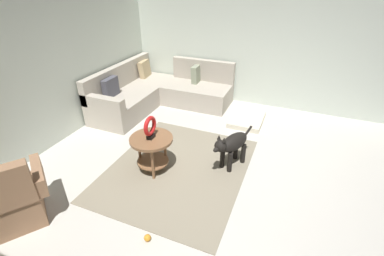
{
  "coord_description": "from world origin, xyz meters",
  "views": [
    {
      "loc": [
        -2.7,
        -0.7,
        2.5
      ],
      "look_at": [
        0.45,
        0.6,
        0.55
      ],
      "focal_mm": 25.33,
      "sensor_mm": 36.0,
      "label": 1
    }
  ],
  "objects_px": {
    "armchair": "(9,201)",
    "dog_toy_ball": "(147,238)",
    "side_table": "(152,145)",
    "dog": "(232,145)",
    "dog_bed_mat": "(247,119)",
    "torus_sculpture": "(150,127)",
    "sectional_couch": "(158,93)"
  },
  "relations": [
    {
      "from": "torus_sculpture",
      "to": "armchair",
      "type": "bearing_deg",
      "value": 146.03
    },
    {
      "from": "armchair",
      "to": "dog_toy_ball",
      "type": "bearing_deg",
      "value": -41.49
    },
    {
      "from": "sectional_couch",
      "to": "dog_toy_ball",
      "type": "distance_m",
      "value": 3.46
    },
    {
      "from": "dog_bed_mat",
      "to": "dog",
      "type": "xyz_separation_m",
      "value": [
        -1.48,
        -0.08,
        0.33
      ]
    },
    {
      "from": "sectional_couch",
      "to": "armchair",
      "type": "xyz_separation_m",
      "value": [
        -3.44,
        -0.02,
        0.03
      ]
    },
    {
      "from": "dog_bed_mat",
      "to": "dog_toy_ball",
      "type": "distance_m",
      "value": 3.1
    },
    {
      "from": "armchair",
      "to": "side_table",
      "type": "relative_size",
      "value": 1.67
    },
    {
      "from": "dog_toy_ball",
      "to": "armchair",
      "type": "bearing_deg",
      "value": 103.1
    },
    {
      "from": "sectional_couch",
      "to": "dog_bed_mat",
      "type": "xyz_separation_m",
      "value": [
        -0.01,
        -1.93,
        -0.25
      ]
    },
    {
      "from": "sectional_couch",
      "to": "dog_bed_mat",
      "type": "height_order",
      "value": "sectional_couch"
    },
    {
      "from": "torus_sculpture",
      "to": "dog_bed_mat",
      "type": "xyz_separation_m",
      "value": [
        1.98,
        -0.94,
        -0.67
      ]
    },
    {
      "from": "armchair",
      "to": "dog_toy_ball",
      "type": "distance_m",
      "value": 1.58
    },
    {
      "from": "dog_toy_ball",
      "to": "sectional_couch",
      "type": "bearing_deg",
      "value": 26.41
    },
    {
      "from": "side_table",
      "to": "dog_bed_mat",
      "type": "distance_m",
      "value": 2.22
    },
    {
      "from": "side_table",
      "to": "dog_bed_mat",
      "type": "xyz_separation_m",
      "value": [
        1.98,
        -0.94,
        -0.37
      ]
    },
    {
      "from": "sectional_couch",
      "to": "torus_sculpture",
      "type": "xyz_separation_m",
      "value": [
        -1.99,
        -0.99,
        0.42
      ]
    },
    {
      "from": "side_table",
      "to": "dog",
      "type": "xyz_separation_m",
      "value": [
        0.5,
        -1.02,
        -0.04
      ]
    },
    {
      "from": "armchair",
      "to": "dog_toy_ball",
      "type": "relative_size",
      "value": 13.07
    },
    {
      "from": "side_table",
      "to": "dog_toy_ball",
      "type": "xyz_separation_m",
      "value": [
        -1.1,
        -0.54,
        -0.38
      ]
    },
    {
      "from": "side_table",
      "to": "dog",
      "type": "distance_m",
      "value": 1.14
    },
    {
      "from": "torus_sculpture",
      "to": "dog_toy_ball",
      "type": "relative_size",
      "value": 4.26
    },
    {
      "from": "armchair",
      "to": "dog_toy_ball",
      "type": "xyz_separation_m",
      "value": [
        0.35,
        -1.52,
        -0.28
      ]
    },
    {
      "from": "armchair",
      "to": "dog_bed_mat",
      "type": "bearing_deg",
      "value": 6.18
    },
    {
      "from": "armchair",
      "to": "dog_bed_mat",
      "type": "relative_size",
      "value": 1.25
    },
    {
      "from": "dog_toy_ball",
      "to": "dog_bed_mat",
      "type": "bearing_deg",
      "value": -7.42
    },
    {
      "from": "dog",
      "to": "sectional_couch",
      "type": "bearing_deg",
      "value": -12.54
    },
    {
      "from": "dog_bed_mat",
      "to": "dog_toy_ball",
      "type": "bearing_deg",
      "value": 172.58
    },
    {
      "from": "torus_sculpture",
      "to": "dog",
      "type": "xyz_separation_m",
      "value": [
        0.5,
        -1.02,
        -0.33
      ]
    },
    {
      "from": "armchair",
      "to": "torus_sculpture",
      "type": "relative_size",
      "value": 3.07
    },
    {
      "from": "sectional_couch",
      "to": "dog",
      "type": "xyz_separation_m",
      "value": [
        -1.49,
        -2.01,
        0.09
      ]
    },
    {
      "from": "side_table",
      "to": "dog",
      "type": "height_order",
      "value": "dog"
    },
    {
      "from": "torus_sculpture",
      "to": "dog_toy_ball",
      "type": "xyz_separation_m",
      "value": [
        -1.1,
        -0.54,
        -0.67
      ]
    }
  ]
}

